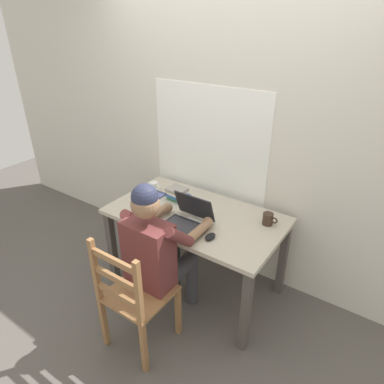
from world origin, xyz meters
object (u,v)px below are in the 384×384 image
at_px(coffee_mug_dark, 268,219).
at_px(coffee_mug_white, 154,187).
at_px(wooden_chair, 134,296).
at_px(computer_mouse, 210,237).
at_px(book_stack_main, 178,194).
at_px(desk, 196,224).
at_px(seated_person, 159,249).
at_px(laptop, 188,219).

bearing_deg(coffee_mug_dark, coffee_mug_white, -176.22).
height_order(wooden_chair, computer_mouse, wooden_chair).
bearing_deg(book_stack_main, desk, -23.04).
relative_size(coffee_mug_dark, book_stack_main, 0.57).
xyz_separation_m(desk, seated_person, (-0.00, -0.47, 0.04)).
relative_size(desk, seated_person, 1.13).
bearing_deg(desk, wooden_chair, -90.18).
distance_m(coffee_mug_white, coffee_mug_dark, 1.07).
bearing_deg(laptop, computer_mouse, -13.12).
bearing_deg(computer_mouse, desk, 141.14).
relative_size(laptop, book_stack_main, 1.59).
bearing_deg(book_stack_main, wooden_chair, -73.36).
bearing_deg(wooden_chair, book_stack_main, 106.64).
height_order(seated_person, wooden_chair, seated_person).
distance_m(wooden_chair, book_stack_main, 0.96).
xyz_separation_m(wooden_chair, coffee_mug_dark, (0.54, 0.94, 0.33)).
bearing_deg(wooden_chair, computer_mouse, 62.07).
bearing_deg(coffee_mug_white, computer_mouse, -22.71).
bearing_deg(book_stack_main, coffee_mug_white, 179.35).
bearing_deg(desk, coffee_mug_white, 167.86).
relative_size(seated_person, book_stack_main, 6.02).
distance_m(wooden_chair, laptop, 0.68).
bearing_deg(computer_mouse, laptop, 166.88).
relative_size(desk, coffee_mug_white, 11.85).
distance_m(coffee_mug_white, book_stack_main, 0.27).
distance_m(wooden_chair, coffee_mug_white, 1.07).
height_order(seated_person, coffee_mug_white, seated_person).
bearing_deg(laptop, coffee_mug_dark, 35.23).
relative_size(desk, wooden_chair, 1.49).
distance_m(desk, laptop, 0.23).
bearing_deg(computer_mouse, book_stack_main, 148.13).
relative_size(coffee_mug_white, book_stack_main, 0.57).
distance_m(laptop, book_stack_main, 0.41).
relative_size(seated_person, coffee_mug_dark, 10.49).
bearing_deg(coffee_mug_dark, book_stack_main, -174.75).
xyz_separation_m(seated_person, book_stack_main, (-0.26, 0.58, 0.11)).
xyz_separation_m(computer_mouse, coffee_mug_dark, (0.26, 0.41, 0.03)).
xyz_separation_m(seated_person, coffee_mug_dark, (0.54, 0.66, 0.11)).
bearing_deg(laptop, seated_person, -98.25).
height_order(seated_person, coffee_mug_dark, seated_person).
bearing_deg(coffee_mug_white, desk, -12.14).
bearing_deg(coffee_mug_dark, laptop, -144.77).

